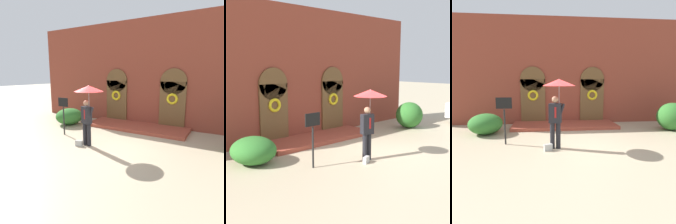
% 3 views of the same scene
% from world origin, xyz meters
% --- Properties ---
extents(ground_plane, '(80.00, 80.00, 0.00)m').
position_xyz_m(ground_plane, '(0.00, 0.00, 0.00)').
color(ground_plane, tan).
extents(building_facade, '(14.00, 2.30, 5.60)m').
position_xyz_m(building_facade, '(-0.00, 4.15, 2.68)').
color(building_facade, brown).
rests_on(building_facade, ground).
extents(person_with_umbrella, '(1.10, 1.10, 2.36)m').
position_xyz_m(person_with_umbrella, '(-0.56, -0.23, 1.91)').
color(person_with_umbrella, black).
rests_on(person_with_umbrella, ground).
extents(handbag, '(0.30, 0.20, 0.22)m').
position_xyz_m(handbag, '(-0.91, -0.43, 0.11)').
color(handbag, '#B7B7B2').
rests_on(handbag, ground).
extents(sign_post, '(0.56, 0.06, 1.72)m').
position_xyz_m(sign_post, '(-2.45, 0.40, 1.16)').
color(sign_post, black).
rests_on(sign_post, ground).
extents(shrub_left, '(1.44, 1.54, 0.89)m').
position_xyz_m(shrub_left, '(-3.58, 2.03, 0.45)').
color(shrub_left, '#2D6B28').
rests_on(shrub_left, ground).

